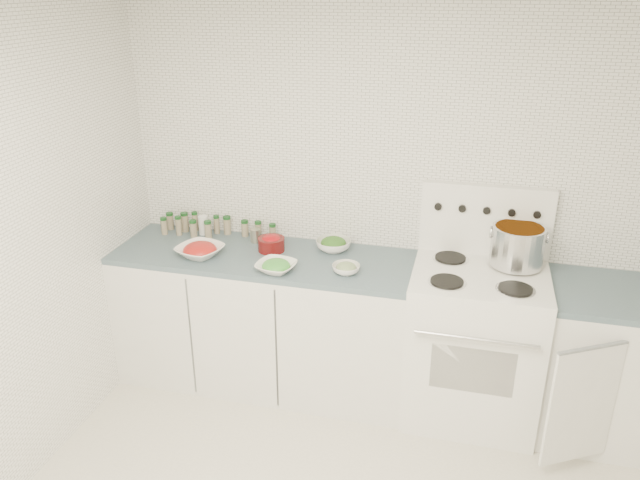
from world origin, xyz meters
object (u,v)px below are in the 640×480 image
Objects in this scene: stove at (474,339)px; bowl_snowpea at (276,266)px; bowl_tomato at (200,250)px; stock_pot at (518,244)px.

stove is 1.25m from bowl_snowpea.
stove is 4.06× the size of bowl_tomato.
stove is at bearing 9.93° from bowl_snowpea.
bowl_snowpea is (0.52, -0.09, -0.01)m from bowl_tomato.
stock_pot is at bearing 14.34° from bowl_snowpea.
stove reaches higher than bowl_snowpea.
bowl_snowpea is (-1.15, -0.20, 0.44)m from stove.
stock_pot is at bearing 7.74° from bowl_tomato.
stove is at bearing 3.82° from bowl_tomato.
stove is 1.73m from bowl_tomato.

